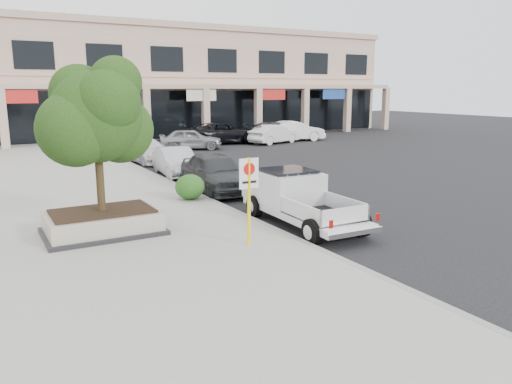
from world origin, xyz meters
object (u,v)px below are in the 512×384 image
lot_car_d (223,133)px  pickup_truck (303,200)px  lot_car_b (274,134)px  lot_car_c (275,132)px  lot_car_e (208,134)px  curb_car_b (176,162)px  curb_car_a (216,172)px  lot_car_f (294,131)px  planter (103,222)px  no_parking_sign (249,189)px  curb_car_d (121,141)px  lot_car_a (191,139)px  planter_tree (100,117)px  curb_car_c (146,150)px

lot_car_d → pickup_truck: bearing=169.3°
lot_car_b → lot_car_c: 1.50m
lot_car_e → curb_car_b: bearing=139.9°
curb_car_a → lot_car_b: size_ratio=1.07×
curb_car_b → lot_car_f: bearing=43.6°
planter → curb_car_a: size_ratio=0.68×
no_parking_sign → lot_car_d: bearing=65.4°
curb_car_b → lot_car_e: lot_car_e is taller
no_parking_sign → lot_car_b: size_ratio=0.52×
no_parking_sign → lot_car_e: 26.53m
pickup_truck → curb_car_d: bearing=91.7°
no_parking_sign → lot_car_a: size_ratio=0.54×
planter_tree → no_parking_sign: bearing=-46.7°
planter → lot_car_b: 25.32m
curb_car_d → lot_car_f: size_ratio=1.03×
curb_car_c → curb_car_d: 5.99m
planter → pickup_truck: (5.68, -1.72, 0.35)m
curb_car_c → lot_car_f: bearing=13.6°
curb_car_b → lot_car_f: size_ratio=0.87×
no_parking_sign → lot_car_f: (16.59, 22.41, -0.84)m
no_parking_sign → lot_car_a: bearing=71.4°
planter → curb_car_d: bearing=73.7°
curb_car_b → curb_car_d: size_ratio=0.84×
no_parking_sign → curb_car_a: no_parking_sign is taller
lot_car_a → planter: bearing=173.8°
no_parking_sign → lot_car_c: no_parking_sign is taller
curb_car_d → lot_car_c: size_ratio=0.93×
curb_car_b → lot_car_a: size_ratio=0.98×
planter → lot_car_c: bearing=47.6°
planter_tree → lot_car_f: planter_tree is taller
curb_car_d → lot_car_e: size_ratio=1.19×
pickup_truck → lot_car_b: size_ratio=1.19×
no_parking_sign → lot_car_a: no_parking_sign is taller
planter → lot_car_c: (18.08, 19.78, 0.30)m
lot_car_c → curb_car_a: bearing=129.4°
lot_car_a → lot_car_f: (9.48, 1.25, 0.07)m
lot_car_c → curb_car_c: bearing=103.7°
lot_car_c → lot_car_d: 4.33m
curb_car_a → lot_car_e: 18.79m
lot_car_a → lot_car_e: size_ratio=1.02×
planter_tree → curb_car_a: size_ratio=0.85×
lot_car_a → lot_car_d: bearing=-35.1°
curb_car_b → lot_car_e: (7.57, 12.88, 0.02)m
curb_car_b → lot_car_b: bearing=46.5°
planter_tree → curb_car_c: (5.52, 13.76, -2.74)m
lot_car_b → curb_car_c: bearing=94.9°
curb_car_c → lot_car_b: lot_car_b is taller
pickup_truck → lot_car_d: (8.12, 22.15, -0.00)m
no_parking_sign → curb_car_c: size_ratio=0.49×
lot_car_e → curb_car_a: bearing=146.8°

